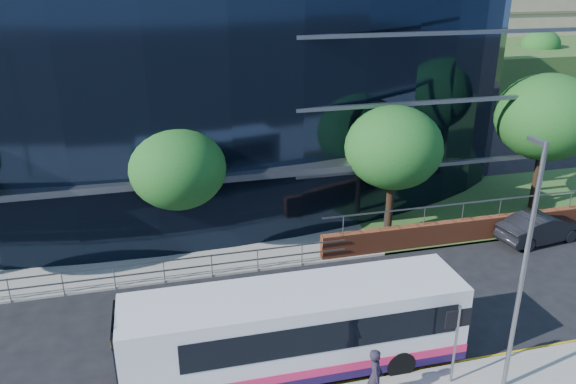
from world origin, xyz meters
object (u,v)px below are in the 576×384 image
object	(u,v)px
street_sign	(457,328)
tree_far_d	(547,117)
tree_far_b	(178,168)
tree_dist_e	(420,50)
streetlight_east	(524,265)
tree_far_c	(394,148)
pedestrian	(375,377)
tree_dist_f	(540,45)
city_bus	(299,329)
parked_car	(541,228)

from	to	relation	value
street_sign	tree_far_d	world-z (taller)	tree_far_d
tree_far_b	street_sign	bearing A→B (deg)	-55.92
tree_dist_e	streetlight_east	world-z (taller)	streetlight_east
tree_dist_e	tree_far_b	bearing A→B (deg)	-131.52
tree_far_c	pedestrian	xyz separation A→B (m)	(-5.23, -10.84, -3.45)
street_sign	streetlight_east	distance (m)	2.80
tree_dist_f	tree_far_d	bearing A→B (deg)	-126.87
tree_far_b	streetlight_east	size ratio (longest dim) A/B	0.76
tree_far_b	pedestrian	world-z (taller)	tree_far_b
tree_dist_e	streetlight_east	bearing A→B (deg)	-113.11
tree_far_d	tree_dist_f	distance (m)	40.01
tree_far_d	tree_dist_f	size ratio (longest dim) A/B	1.23
tree_far_c	tree_dist_f	world-z (taller)	tree_far_c
tree_far_d	city_bus	world-z (taller)	tree_far_d
tree_far_b	tree_far_c	xyz separation A→B (m)	(10.00, -0.50, 0.33)
street_sign	tree_far_b	xyz separation A→B (m)	(-7.50, 11.09, 2.06)
street_sign	city_bus	distance (m)	4.91
tree_far_c	pedestrian	size ratio (longest dim) A/B	3.46
tree_far_d	streetlight_east	xyz separation A→B (m)	(-10.00, -12.17, -0.75)
streetlight_east	pedestrian	bearing A→B (deg)	175.43
pedestrian	tree_dist_e	bearing A→B (deg)	-11.24
tree_far_b	streetlight_east	world-z (taller)	streetlight_east
tree_far_b	tree_far_c	world-z (taller)	tree_far_c
street_sign	city_bus	size ratio (longest dim) A/B	0.25
tree_far_c	tree_dist_e	world-z (taller)	same
street_sign	tree_dist_f	size ratio (longest dim) A/B	0.46
tree_far_c	parked_car	distance (m)	8.24
tree_far_c	streetlight_east	size ratio (longest dim) A/B	0.81
city_bus	parked_car	distance (m)	15.17
streetlight_east	tree_far_d	bearing A→B (deg)	50.60
tree_far_d	tree_dist_e	distance (m)	31.06
tree_dist_e	tree_dist_f	world-z (taller)	tree_dist_e
tree_dist_f	pedestrian	world-z (taller)	tree_dist_f
streetlight_east	tree_dist_e	bearing A→B (deg)	66.89
tree_far_d	tree_dist_e	world-z (taller)	tree_far_d
tree_far_d	pedestrian	distance (m)	18.96
tree_far_c	streetlight_east	xyz separation A→B (m)	(-1.00, -11.17, -0.10)
tree_far_d	tree_dist_e	xyz separation A→B (m)	(8.00, 30.00, -0.65)
street_sign	tree_far_c	xyz separation A→B (m)	(2.50, 10.59, 2.39)
tree_far_b	tree_dist_f	world-z (taller)	same
parked_car	pedestrian	distance (m)	14.69
tree_dist_f	parked_car	distance (m)	44.22
tree_far_b	tree_far_d	size ratio (longest dim) A/B	0.81
tree_far_c	parked_car	bearing A→B (deg)	-20.02
streetlight_east	parked_car	size ratio (longest dim) A/B	1.82
pedestrian	streetlight_east	bearing A→B (deg)	-77.82
tree_far_d	pedestrian	bearing A→B (deg)	-140.25
city_bus	tree_far_c	bearing A→B (deg)	51.51
tree_far_b	tree_far_c	size ratio (longest dim) A/B	0.93
tree_far_b	parked_car	distance (m)	17.48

